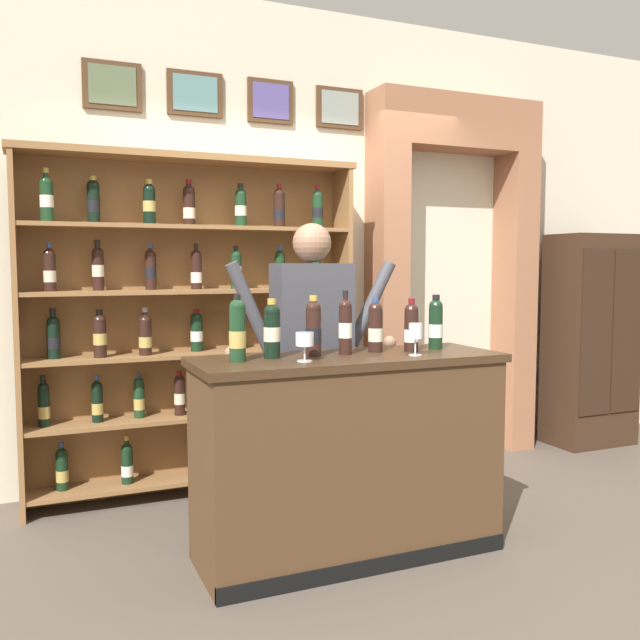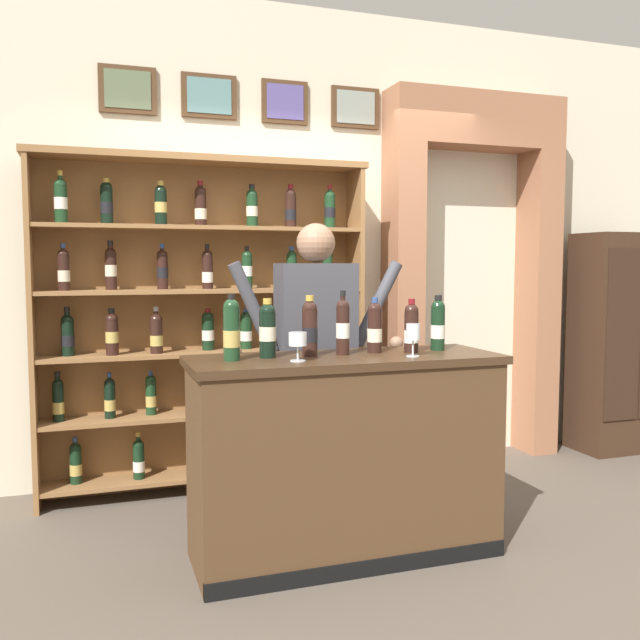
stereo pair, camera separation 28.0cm
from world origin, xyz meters
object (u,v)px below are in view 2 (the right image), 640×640
tasting_counter (345,456)px  tasting_bottle_prosecco (438,324)px  tasting_bottle_super_tuscan (375,327)px  wine_glass_spare (298,340)px  wine_shelf (204,316)px  tasting_bottle_bianco (310,327)px  tasting_bottle_chianti (232,329)px  tasting_bottle_brunello (343,326)px  tasting_bottle_riserva (268,329)px  shopkeeper (316,338)px  tasting_bottle_rosso (411,328)px  side_cabinet (619,342)px  wine_glass_center (413,333)px

tasting_counter → tasting_bottle_prosecco: tasting_bottle_prosecco is taller
tasting_bottle_super_tuscan → wine_glass_spare: (-0.46, -0.18, -0.03)m
wine_shelf → tasting_bottle_prosecco: (1.03, -1.17, 0.02)m
tasting_bottle_bianco → tasting_bottle_chianti: bearing=-176.4°
tasting_bottle_brunello → tasting_bottle_prosecco: (0.53, 0.01, -0.01)m
wine_shelf → tasting_bottle_brunello: bearing=-67.1°
wine_shelf → tasting_bottle_riserva: size_ratio=7.42×
shopkeeper → tasting_bottle_brunello: (-0.01, -0.46, 0.11)m
tasting_bottle_super_tuscan → shopkeeper: bearing=111.6°
tasting_bottle_riserva → tasting_bottle_rosso: (0.74, -0.04, -0.01)m
side_cabinet → wine_glass_spare: size_ratio=12.47×
wine_shelf → tasting_bottle_riserva: wine_shelf is taller
tasting_bottle_bianco → tasting_bottle_brunello: tasting_bottle_brunello is taller
wine_glass_spare → tasting_bottle_chianti: bearing=156.9°
tasting_bottle_brunello → tasting_bottle_rosso: tasting_bottle_brunello is taller
wine_shelf → shopkeeper: 0.89m
wine_glass_center → shopkeeper: bearing=114.5°
shopkeeper → tasting_bottle_rosso: 0.60m
wine_glass_center → tasting_bottle_chianti: bearing=170.5°
tasting_bottle_bianco → tasting_bottle_brunello: bearing=1.7°
tasting_bottle_chianti → wine_glass_center: size_ratio=1.92×
tasting_bottle_brunello → tasting_bottle_prosecco: size_ratio=1.11×
side_cabinet → tasting_bottle_brunello: side_cabinet is taller
tasting_bottle_rosso → wine_glass_spare: (-0.64, -0.12, -0.03)m
tasting_counter → wine_glass_spare: 0.67m
side_cabinet → tasting_bottle_super_tuscan: side_cabinet is taller
shopkeeper → tasting_bottle_bianco: (-0.18, -0.46, 0.11)m
shopkeeper → tasting_bottle_super_tuscan: (0.17, -0.43, 0.10)m
side_cabinet → wine_shelf: bearing=178.6°
tasting_bottle_prosecco → tasting_bottle_rosso: bearing=-168.4°
tasting_bottle_chianti → wine_glass_center: (0.86, -0.14, -0.03)m
tasting_bottle_prosecco → wine_shelf: bearing=131.3°
tasting_counter → tasting_bottle_bianco: tasting_bottle_bianco is taller
tasting_bottle_rosso → tasting_bottle_prosecco: 0.17m
tasting_counter → tasting_bottle_brunello: bearing=86.4°
tasting_bottle_bianco → tasting_bottle_super_tuscan: bearing=4.9°
tasting_bottle_chianti → wine_shelf: bearing=86.9°
tasting_bottle_brunello → tasting_bottle_prosecco: 0.53m
shopkeeper → tasting_bottle_riserva: shopkeeper is taller
tasting_bottle_bianco → wine_glass_spare: (-0.11, -0.15, -0.04)m
tasting_bottle_rosso → tasting_bottle_prosecco: size_ratio=0.95×
wine_glass_spare → tasting_bottle_prosecco: bearing=11.1°
tasting_bottle_super_tuscan → tasting_bottle_rosso: tasting_bottle_super_tuscan is taller
wine_glass_spare → tasting_bottle_rosso: bearing=10.9°
tasting_bottle_rosso → shopkeeper: bearing=125.9°
side_cabinet → tasting_bottle_super_tuscan: (-2.53, -1.07, 0.29)m
tasting_bottle_chianti → tasting_bottle_prosecco: (1.09, 0.04, -0.01)m
shopkeeper → wine_glass_center: size_ratio=10.44×
tasting_bottle_chianti → tasting_bottle_super_tuscan: 0.75m
wine_shelf → tasting_counter: wine_shelf is taller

